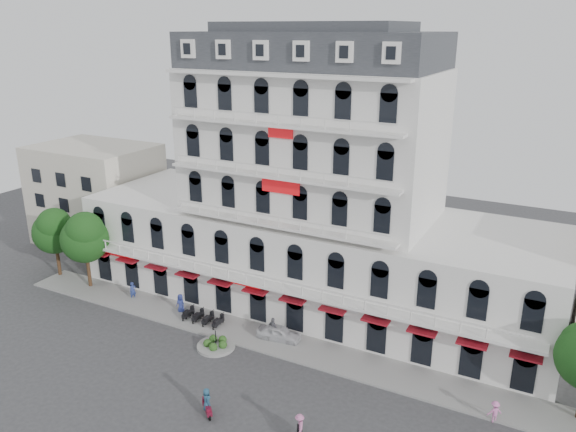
% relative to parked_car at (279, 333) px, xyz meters
% --- Properties ---
extents(ground, '(120.00, 120.00, 0.00)m').
position_rel_parked_car_xyz_m(ground, '(-1.09, -9.50, -0.66)').
color(ground, '#38383A').
rests_on(ground, ground).
extents(sidewalk, '(53.00, 4.00, 0.16)m').
position_rel_parked_car_xyz_m(sidewalk, '(-1.09, -0.50, -0.58)').
color(sidewalk, gray).
rests_on(sidewalk, ground).
extents(main_building, '(45.00, 15.00, 25.80)m').
position_rel_parked_car_xyz_m(main_building, '(-1.09, 8.50, 9.30)').
color(main_building, silver).
rests_on(main_building, ground).
extents(flank_building_west, '(14.00, 10.00, 12.00)m').
position_rel_parked_car_xyz_m(flank_building_west, '(-31.09, 10.50, 5.34)').
color(flank_building_west, beige).
rests_on(flank_building_west, ground).
extents(traffic_island, '(3.20, 3.20, 1.60)m').
position_rel_parked_car_xyz_m(traffic_island, '(-4.09, -3.50, -0.40)').
color(traffic_island, gray).
rests_on(traffic_island, ground).
extents(parked_scooter_row, '(4.40, 1.80, 1.10)m').
position_rel_parked_car_xyz_m(parked_scooter_row, '(-7.44, -0.70, -0.66)').
color(parked_scooter_row, black).
rests_on(parked_scooter_row, ground).
extents(tree_west_outer, '(4.50, 4.48, 7.76)m').
position_rel_parked_car_xyz_m(tree_west_outer, '(-27.04, 0.48, 4.69)').
color(tree_west_outer, '#382314').
rests_on(tree_west_outer, ground).
extents(tree_west_inner, '(4.76, 4.76, 8.25)m').
position_rel_parked_car_xyz_m(tree_west_inner, '(-22.04, -0.02, 5.03)').
color(tree_west_inner, '#382314').
rests_on(tree_west_inner, ground).
extents(parked_car, '(4.04, 2.05, 1.32)m').
position_rel_parked_car_xyz_m(parked_car, '(0.00, 0.00, 0.00)').
color(parked_car, silver).
rests_on(parked_car, ground).
extents(rider_east, '(1.37, 1.24, 2.13)m').
position_rel_parked_car_xyz_m(rider_east, '(0.34, -10.91, 0.40)').
color(rider_east, maroon).
rests_on(rider_east, ground).
extents(rider_center, '(1.02, 1.57, 2.11)m').
position_rel_parked_car_xyz_m(rider_center, '(7.12, -10.31, 0.45)').
color(rider_center, black).
rests_on(rider_center, ground).
extents(pedestrian_left, '(0.93, 0.62, 1.87)m').
position_rel_parked_car_xyz_m(pedestrian_left, '(-10.47, -0.00, 0.27)').
color(pedestrian_left, navy).
rests_on(pedestrian_left, ground).
extents(pedestrian_mid, '(1.23, 0.82, 1.95)m').
position_rel_parked_car_xyz_m(pedestrian_mid, '(-0.59, 0.00, 0.32)').
color(pedestrian_mid, slate).
rests_on(pedestrian_mid, ground).
extents(pedestrian_right, '(1.18, 1.07, 1.59)m').
position_rel_parked_car_xyz_m(pedestrian_right, '(17.87, -2.40, 0.14)').
color(pedestrian_right, pink).
rests_on(pedestrian_right, ground).
extents(pedestrian_far, '(0.65, 0.77, 1.80)m').
position_rel_parked_car_xyz_m(pedestrian_far, '(-16.31, 0.00, 0.24)').
color(pedestrian_far, navy).
rests_on(pedestrian_far, ground).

